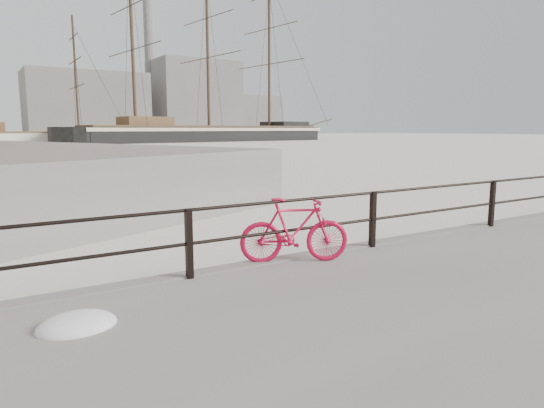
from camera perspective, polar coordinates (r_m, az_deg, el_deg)
ground at (r=11.74m, az=23.59°, el=-3.95°), size 400.00×400.00×0.00m
guardrail at (r=11.51m, az=24.46°, el=0.06°), size 28.00×0.10×1.00m
bicycle at (r=7.65m, az=2.65°, el=-3.10°), size 1.67×0.95×1.04m
barque_black at (r=95.94m, az=-7.37°, el=7.32°), size 67.96×29.36×36.85m
schooner_mid at (r=91.75m, az=-26.13°, el=6.43°), size 31.67×13.52×22.49m
industrial_west at (r=149.49m, az=-20.99°, el=10.80°), size 32.00×18.00×18.00m
industrial_mid at (r=164.86m, az=-9.13°, el=12.07°), size 26.00×20.00×24.00m
industrial_east at (r=179.29m, az=-2.84°, el=10.30°), size 20.00×16.00×14.00m
smokestack at (r=165.83m, az=-14.21°, el=15.37°), size 2.80×2.80×44.00m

